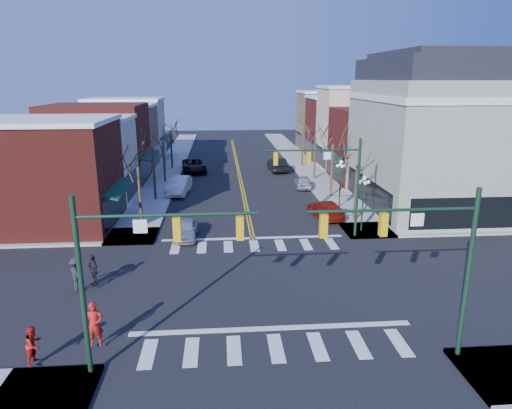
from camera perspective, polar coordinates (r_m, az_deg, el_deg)
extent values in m
plane|color=black|center=(25.82, 0.84, -10.04)|extent=(160.00, 160.00, 0.00)
cube|color=#9E9B93|center=(45.08, -12.71, 0.88)|extent=(3.50, 70.00, 0.15)
cube|color=#9E9B93|center=(45.92, 9.44, 1.32)|extent=(3.50, 70.00, 0.15)
cube|color=maroon|center=(38.08, -24.89, 3.23)|extent=(10.00, 8.50, 8.00)
cube|color=beige|center=(45.34, -21.57, 5.01)|extent=(10.00, 7.00, 7.50)
cube|color=maroon|center=(52.87, -19.17, 7.13)|extent=(10.00, 9.00, 8.50)
cube|color=#A17A58|center=(60.87, -17.25, 7.95)|extent=(10.00, 7.50, 7.80)
cube|color=beige|center=(68.39, -15.88, 8.97)|extent=(10.00, 8.00, 8.20)
cube|color=maroon|center=(52.55, 15.36, 7.11)|extent=(10.00, 8.50, 8.00)
cube|color=beige|center=(59.72, 12.94, 9.18)|extent=(10.00, 7.00, 10.00)
cube|color=maroon|center=(66.96, 11.01, 9.27)|extent=(10.00, 8.00, 8.50)
cube|color=#A17A58|center=(74.64, 9.39, 10.15)|extent=(10.00, 8.00, 9.00)
cube|color=gray|center=(42.47, 21.84, 6.75)|extent=(12.00, 14.00, 11.00)
cube|color=white|center=(42.12, 22.41, 12.26)|extent=(12.25, 14.25, 0.50)
cube|color=black|center=(42.10, 22.73, 15.37)|extent=(11.40, 13.40, 1.80)
cube|color=black|center=(42.14, 22.90, 16.86)|extent=(9.80, 11.80, 0.60)
cylinder|color=#14331E|center=(18.26, -20.92, -9.92)|extent=(0.20, 0.20, 7.20)
cylinder|color=#14331E|center=(16.61, -11.05, -1.31)|extent=(6.50, 0.12, 0.12)
cube|color=gold|center=(16.74, -9.85, -3.09)|extent=(0.28, 0.28, 0.90)
cube|color=gold|center=(16.67, -2.03, -2.94)|extent=(0.28, 0.28, 0.90)
cylinder|color=#14331E|center=(19.96, 24.94, -8.18)|extent=(0.20, 0.20, 7.20)
cylinder|color=#14331E|center=(17.68, 16.74, -0.67)|extent=(6.50, 0.12, 0.12)
cube|color=gold|center=(17.72, 15.62, -2.41)|extent=(0.28, 0.28, 0.90)
cube|color=gold|center=(17.08, 8.42, -2.66)|extent=(0.28, 0.28, 0.90)
cylinder|color=#14331E|center=(32.95, 12.58, 1.89)|extent=(0.20, 0.20, 7.20)
cylinder|color=#14331E|center=(31.62, 7.20, 6.75)|extent=(6.50, 0.12, 0.12)
cube|color=gold|center=(31.64, 6.58, 5.77)|extent=(0.28, 0.28, 0.90)
cube|color=gold|center=(31.29, 2.47, 5.75)|extent=(0.28, 0.28, 0.90)
cylinder|color=#14331E|center=(34.59, 13.17, -0.24)|extent=(0.12, 0.12, 4.00)
sphere|color=white|center=(34.09, 13.39, 3.24)|extent=(0.36, 0.36, 0.36)
cylinder|color=#14331E|center=(40.63, 10.46, 2.22)|extent=(0.12, 0.12, 4.00)
sphere|color=white|center=(40.21, 10.61, 5.21)|extent=(0.36, 0.36, 0.36)
cylinder|color=#382B21|center=(35.85, -14.31, 0.86)|extent=(0.24, 0.24, 4.76)
cylinder|color=#382B21|center=(43.52, -12.62, 3.68)|extent=(0.24, 0.24, 5.04)
cylinder|color=#382B21|center=(51.36, -11.40, 5.23)|extent=(0.24, 0.24, 4.55)
cylinder|color=#382B21|center=(59.18, -10.53, 6.76)|extent=(0.24, 0.24, 4.90)
cylinder|color=#382B21|center=(36.88, 12.35, 1.27)|extent=(0.24, 0.24, 4.62)
cylinder|color=#382B21|center=(44.35, 9.45, 4.15)|extent=(0.24, 0.24, 5.18)
cylinder|color=#382B21|center=(52.05, 7.36, 5.69)|extent=(0.24, 0.24, 4.83)
cylinder|color=#382B21|center=(59.79, 5.81, 7.06)|extent=(0.24, 0.24, 4.97)
imported|color=#B7B7BC|center=(33.23, -8.76, -3.06)|extent=(1.64, 3.94, 1.33)
imported|color=silver|center=(46.07, -9.62, 2.35)|extent=(2.38, 5.35, 1.71)
imported|color=black|center=(56.83, -7.74, 4.87)|extent=(3.46, 6.23, 1.65)
imported|color=maroon|center=(38.14, 8.71, -0.58)|extent=(2.62, 5.07, 1.41)
imported|color=silver|center=(48.16, 5.91, 2.84)|extent=(1.92, 4.10, 1.36)
imported|color=black|center=(56.85, 2.67, 5.01)|extent=(2.17, 5.22, 1.68)
imported|color=red|center=(20.93, -19.53, -13.96)|extent=(0.79, 0.58, 1.98)
imported|color=red|center=(20.81, -26.02, -15.47)|extent=(0.80, 0.92, 1.61)
imported|color=black|center=(26.63, -19.68, -7.72)|extent=(0.98, 1.10, 1.79)
imported|color=black|center=(26.36, -21.54, -8.06)|extent=(1.28, 1.37, 1.86)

